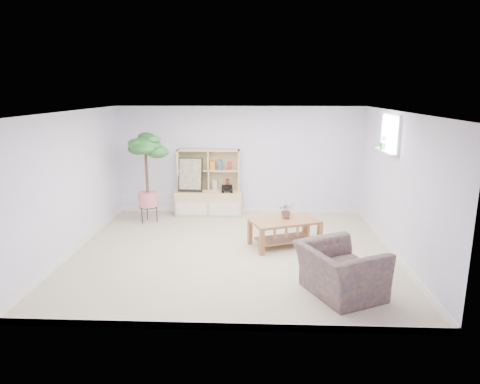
{
  "coord_description": "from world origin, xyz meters",
  "views": [
    {
      "loc": [
        0.42,
        -6.97,
        2.74
      ],
      "look_at": [
        0.12,
        0.19,
        1.03
      ],
      "focal_mm": 32.0,
      "sensor_mm": 36.0,
      "label": 1
    }
  ],
  "objects_px": {
    "storage_unit": "(209,183)",
    "armchair": "(340,267)",
    "floor_tree": "(147,178)",
    "coffee_table": "(285,233)"
  },
  "relations": [
    {
      "from": "floor_tree",
      "to": "armchair",
      "type": "xyz_separation_m",
      "value": [
        3.45,
        -3.18,
        -0.55
      ]
    },
    {
      "from": "storage_unit",
      "to": "coffee_table",
      "type": "xyz_separation_m",
      "value": [
        1.58,
        -1.9,
        -0.49
      ]
    },
    {
      "from": "storage_unit",
      "to": "coffee_table",
      "type": "relative_size",
      "value": 1.23
    },
    {
      "from": "storage_unit",
      "to": "armchair",
      "type": "relative_size",
      "value": 1.38
    },
    {
      "from": "storage_unit",
      "to": "floor_tree",
      "type": "relative_size",
      "value": 0.78
    },
    {
      "from": "storage_unit",
      "to": "armchair",
      "type": "bearing_deg",
      "value": -59.33
    },
    {
      "from": "storage_unit",
      "to": "armchair",
      "type": "height_order",
      "value": "storage_unit"
    },
    {
      "from": "storage_unit",
      "to": "coffee_table",
      "type": "distance_m",
      "value": 2.52
    },
    {
      "from": "coffee_table",
      "to": "floor_tree",
      "type": "height_order",
      "value": "floor_tree"
    },
    {
      "from": "coffee_table",
      "to": "armchair",
      "type": "bearing_deg",
      "value": -92.62
    }
  ]
}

